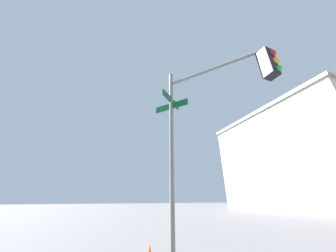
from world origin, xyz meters
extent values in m
cylinder|color=slate|center=(-6.94, -7.33, 2.59)|extent=(0.12, 0.12, 5.18)
cylinder|color=slate|center=(-5.89, -6.48, 4.78)|extent=(2.14, 1.77, 0.09)
cube|color=black|center=(-4.85, -5.62, 4.33)|extent=(0.28, 0.28, 0.80)
sphere|color=red|center=(-4.74, -5.53, 4.58)|extent=(0.18, 0.18, 0.18)
sphere|color=orange|center=(-4.74, -5.53, 4.33)|extent=(0.18, 0.18, 0.18)
sphere|color=green|center=(-4.74, -5.53, 4.08)|extent=(0.18, 0.18, 0.18)
cube|color=#0F5128|center=(-6.94, -7.33, 3.93)|extent=(0.88, 0.73, 0.20)
cube|color=#0F5128|center=(-6.94, -7.33, 4.15)|extent=(0.66, 0.80, 0.20)
cube|color=beige|center=(-15.59, 20.76, 5.58)|extent=(15.19, 25.53, 11.16)
cube|color=gray|center=(-15.59, 20.76, 11.36)|extent=(15.49, 25.83, 0.40)
camera|label=1|loc=(-3.05, -8.96, 1.32)|focal=17.00mm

